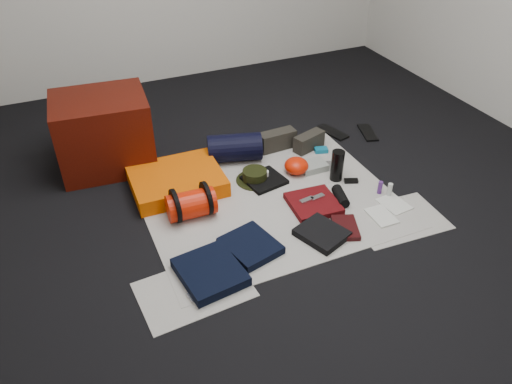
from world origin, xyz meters
name	(u,v)px	position (x,y,z in m)	size (l,w,h in m)	color
floor	(270,202)	(0.00, 0.00, -0.01)	(4.50, 4.50, 0.02)	black
newspaper_mat	(270,201)	(0.00, 0.00, 0.00)	(1.60, 1.30, 0.01)	beige
newspaper_sheet_front_left	(194,290)	(-0.70, -0.55, 0.00)	(0.58, 0.40, 0.00)	beige
newspaper_sheet_front_right	(397,220)	(0.65, -0.50, 0.00)	(0.58, 0.40, 0.00)	beige
red_cabinet	(104,132)	(-0.88, 0.88, 0.26)	(0.63, 0.53, 0.53)	#470D05
sleeping_pad	(177,180)	(-0.51, 0.40, 0.06)	(0.60, 0.49, 0.11)	#E55902
stuff_sack	(191,204)	(-0.51, 0.05, 0.09)	(0.18, 0.18, 0.30)	red
sack_strap_left	(175,206)	(-0.61, 0.05, 0.11)	(0.22, 0.22, 0.03)	black
sack_strap_right	(206,198)	(-0.41, 0.05, 0.11)	(0.22, 0.22, 0.03)	black
navy_duffel	(235,148)	(-0.02, 0.56, 0.11)	(0.20, 0.20, 0.39)	black
boonie_brim	(255,180)	(0.01, 0.25, 0.01)	(0.26, 0.26, 0.01)	black
boonie_crown	(255,175)	(0.01, 0.25, 0.05)	(0.17, 0.17, 0.07)	black
hiking_boot_left	(277,140)	(0.34, 0.59, 0.08)	(0.28, 0.11, 0.14)	#2D2A23
hiking_boot_right	(309,142)	(0.56, 0.48, 0.07)	(0.25, 0.09, 0.13)	#2D2A23
flip_flop_left	(332,132)	(0.86, 0.63, 0.01)	(0.10, 0.28, 0.02)	black
flip_flop_right	(368,133)	(1.12, 0.51, 0.01)	(0.10, 0.27, 0.01)	black
trousers_navy_a	(210,272)	(-0.59, -0.49, 0.03)	(0.32, 0.36, 0.06)	black
trousers_navy_b	(250,246)	(-0.30, -0.38, 0.03)	(0.27, 0.31, 0.05)	black
trousers_charcoal	(322,233)	(0.13, -0.45, 0.03)	(0.24, 0.27, 0.04)	black
black_tshirt	(264,180)	(0.06, 0.22, 0.02)	(0.26, 0.24, 0.03)	black
red_shirt	(313,204)	(0.23, -0.17, 0.03)	(0.30, 0.30, 0.04)	#50080B
orange_stuff_sack	(296,166)	(0.31, 0.23, 0.06)	(0.17, 0.17, 0.11)	red
first_aid_pouch	(313,166)	(0.45, 0.22, 0.03)	(0.19, 0.14, 0.05)	gray
water_bottle	(337,166)	(0.53, 0.04, 0.12)	(0.09, 0.09, 0.22)	black
speaker	(340,196)	(0.42, -0.19, 0.04)	(0.07, 0.07, 0.18)	black
compact_camera	(330,166)	(0.57, 0.18, 0.03)	(0.11, 0.06, 0.04)	silver
cyan_case	(321,150)	(0.62, 0.40, 0.02)	(0.10, 0.06, 0.03)	#0E688A
toiletry_purple	(380,187)	(0.71, -0.22, 0.05)	(0.03, 0.03, 0.09)	#4D2372
toiletry_clear	(390,190)	(0.75, -0.27, 0.05)	(0.03, 0.03, 0.10)	beige
paperback_book	(345,228)	(0.30, -0.46, 0.02)	(0.14, 0.22, 0.03)	black
map_booklet	(381,216)	(0.57, -0.44, 0.01)	(0.14, 0.20, 0.01)	beige
map_printout	(394,204)	(0.72, -0.36, 0.01)	(0.15, 0.20, 0.01)	beige
sunglasses	(351,181)	(0.61, -0.04, 0.02)	(0.10, 0.04, 0.02)	black
key_cluster	(194,296)	(-0.72, -0.60, 0.01)	(0.06, 0.06, 0.01)	silver
tape_roll	(265,173)	(0.08, 0.25, 0.05)	(0.05, 0.05, 0.04)	silver
energy_bar_a	(307,200)	(0.19, -0.15, 0.05)	(0.10, 0.04, 0.01)	silver
energy_bar_b	(318,197)	(0.27, -0.15, 0.05)	(0.10, 0.04, 0.01)	silver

